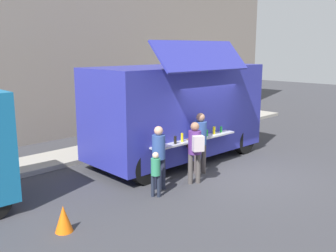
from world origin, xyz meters
The scene contains 9 objects.
ground_plane centered at (0.00, 0.00, 0.00)m, with size 60.00×60.00×0.00m, color #38383D.
curb_strip centered at (-4.16, 4.85, 0.07)m, with size 28.00×1.60×0.15m, color #9E998E.
food_truck_main centered at (-0.15, 2.23, 1.67)m, with size 5.98×3.34×3.83m.
traffic_cone_orange centered at (-5.46, 0.34, 0.28)m, with size 0.36×0.36×0.55m, color orange.
trash_bin centered at (4.21, 4.55, 0.46)m, with size 0.60×0.60×0.92m, color #306038.
customer_front_ordering centered at (-0.75, 0.76, 1.07)m, with size 0.57×0.44×1.80m.
customer_mid_with_backpack centered at (-1.50, 0.29, 1.04)m, with size 0.47×0.55×1.70m.
customer_rear_waiting centered at (-2.47, 0.70, 1.00)m, with size 0.34×0.34×1.68m.
child_near_queue centered at (-2.89, 0.37, 0.68)m, with size 0.23×0.23×1.15m.
Camera 1 is at (-9.06, -6.16, 3.63)m, focal length 41.02 mm.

